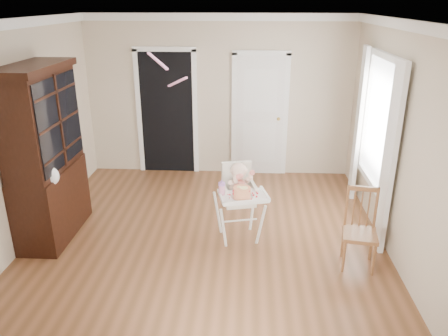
# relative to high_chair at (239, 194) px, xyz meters

# --- Properties ---
(floor) EXTENTS (5.00, 5.00, 0.00)m
(floor) POSITION_rel_high_chair_xyz_m (-0.41, -0.15, -0.63)
(floor) COLOR brown
(floor) RESTS_ON ground
(ceiling) EXTENTS (5.00, 5.00, 0.00)m
(ceiling) POSITION_rel_high_chair_xyz_m (-0.41, -0.15, 2.07)
(ceiling) COLOR white
(ceiling) RESTS_ON wall_back
(wall_back) EXTENTS (4.50, 0.00, 4.50)m
(wall_back) POSITION_rel_high_chair_xyz_m (-0.41, 2.35, 0.72)
(wall_back) COLOR beige
(wall_back) RESTS_ON floor
(wall_left) EXTENTS (0.00, 5.00, 5.00)m
(wall_left) POSITION_rel_high_chair_xyz_m (-2.66, -0.15, 0.72)
(wall_left) COLOR beige
(wall_left) RESTS_ON floor
(wall_right) EXTENTS (0.00, 5.00, 5.00)m
(wall_right) POSITION_rel_high_chair_xyz_m (1.84, -0.15, 0.72)
(wall_right) COLOR beige
(wall_right) RESTS_ON floor
(crown_molding) EXTENTS (4.50, 5.00, 0.12)m
(crown_molding) POSITION_rel_high_chair_xyz_m (-0.41, -0.15, 2.01)
(crown_molding) COLOR white
(crown_molding) RESTS_ON ceiling
(doorway) EXTENTS (1.06, 0.05, 2.22)m
(doorway) POSITION_rel_high_chair_xyz_m (-1.31, 2.33, 0.48)
(doorway) COLOR black
(doorway) RESTS_ON wall_back
(closet_door) EXTENTS (0.96, 0.09, 2.13)m
(closet_door) POSITION_rel_high_chair_xyz_m (0.29, 2.32, 0.40)
(closet_door) COLOR white
(closet_door) RESTS_ON wall_back
(window_right) EXTENTS (0.13, 1.84, 2.30)m
(window_right) POSITION_rel_high_chair_xyz_m (1.76, 0.65, 0.66)
(window_right) COLOR white
(window_right) RESTS_ON wall_right
(high_chair) EXTENTS (0.72, 0.83, 1.02)m
(high_chair) POSITION_rel_high_chair_xyz_m (0.00, 0.00, 0.00)
(high_chair) COLOR white
(high_chair) RESTS_ON floor
(baby) EXTENTS (0.33, 0.25, 0.47)m
(baby) POSITION_rel_high_chair_xyz_m (-0.00, 0.02, 0.16)
(baby) COLOR beige
(baby) RESTS_ON high_chair
(cake) EXTENTS (0.27, 0.27, 0.13)m
(cake) POSITION_rel_high_chair_xyz_m (0.04, -0.26, 0.14)
(cake) COLOR silver
(cake) RESTS_ON high_chair
(sippy_cup) EXTENTS (0.08, 0.08, 0.20)m
(sippy_cup) POSITION_rel_high_chair_xyz_m (-0.20, -0.20, 0.16)
(sippy_cup) COLOR pink
(sippy_cup) RESTS_ON high_chair
(china_cabinet) EXTENTS (0.58, 1.31, 2.21)m
(china_cabinet) POSITION_rel_high_chair_xyz_m (-2.40, -0.03, 0.48)
(china_cabinet) COLOR black
(china_cabinet) RESTS_ON floor
(dining_chair) EXTENTS (0.43, 0.43, 0.93)m
(dining_chair) POSITION_rel_high_chair_xyz_m (1.39, -0.52, -0.19)
(dining_chair) COLOR brown
(dining_chair) RESTS_ON floor
(streamer) EXTENTS (0.32, 0.41, 0.15)m
(streamer) POSITION_rel_high_chair_xyz_m (-0.94, -0.02, 1.63)
(streamer) COLOR pink
(streamer) RESTS_ON ceiling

